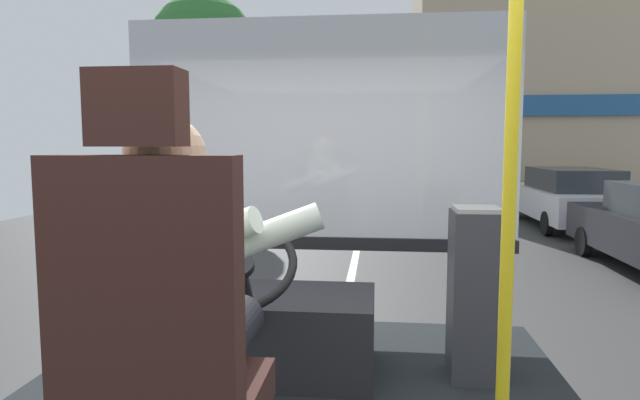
{
  "coord_description": "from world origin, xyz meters",
  "views": [
    {
      "loc": [
        0.38,
        -1.85,
        1.9
      ],
      "look_at": [
        0.05,
        1.17,
        1.59
      ],
      "focal_mm": 30.44,
      "sensor_mm": 36.0,
      "label": 1
    }
  ],
  "objects_px": {
    "steering_console": "(264,330)",
    "fare_box": "(475,294)",
    "handrail_pole": "(511,147)",
    "parked_car_white": "(568,197)",
    "driver_seat": "(163,365)",
    "parked_car_green": "(523,182)",
    "bus_driver": "(179,289)"
  },
  "relations": [
    {
      "from": "handrail_pole",
      "to": "parked_car_white",
      "type": "xyz_separation_m",
      "value": [
        3.94,
        11.21,
        -1.19
      ]
    },
    {
      "from": "driver_seat",
      "to": "handrail_pole",
      "type": "relative_size",
      "value": 0.58
    },
    {
      "from": "bus_driver",
      "to": "fare_box",
      "type": "bearing_deg",
      "value": 48.84
    },
    {
      "from": "handrail_pole",
      "to": "parked_car_white",
      "type": "relative_size",
      "value": 0.52
    },
    {
      "from": "parked_car_green",
      "to": "steering_console",
      "type": "bearing_deg",
      "value": -108.43
    },
    {
      "from": "steering_console",
      "to": "handrail_pole",
      "type": "distance_m",
      "value": 1.58
    },
    {
      "from": "driver_seat",
      "to": "bus_driver",
      "type": "bearing_deg",
      "value": 90.0
    },
    {
      "from": "handrail_pole",
      "to": "bus_driver",
      "type": "bearing_deg",
      "value": -162.63
    },
    {
      "from": "driver_seat",
      "to": "parked_car_white",
      "type": "distance_m",
      "value": 12.65
    },
    {
      "from": "driver_seat",
      "to": "steering_console",
      "type": "height_order",
      "value": "driver_seat"
    },
    {
      "from": "steering_console",
      "to": "handrail_pole",
      "type": "bearing_deg",
      "value": -40.24
    },
    {
      "from": "steering_console",
      "to": "parked_car_white",
      "type": "height_order",
      "value": "steering_console"
    },
    {
      "from": "driver_seat",
      "to": "fare_box",
      "type": "distance_m",
      "value": 1.68
    },
    {
      "from": "handrail_pole",
      "to": "parked_car_white",
      "type": "bearing_deg",
      "value": 70.64
    },
    {
      "from": "driver_seat",
      "to": "fare_box",
      "type": "bearing_deg",
      "value": 51.77
    },
    {
      "from": "driver_seat",
      "to": "parked_car_white",
      "type": "height_order",
      "value": "driver_seat"
    },
    {
      "from": "driver_seat",
      "to": "fare_box",
      "type": "height_order",
      "value": "driver_seat"
    },
    {
      "from": "driver_seat",
      "to": "bus_driver",
      "type": "height_order",
      "value": "driver_seat"
    },
    {
      "from": "steering_console",
      "to": "parked_car_green",
      "type": "relative_size",
      "value": 0.25
    },
    {
      "from": "parked_car_green",
      "to": "parked_car_white",
      "type": "bearing_deg",
      "value": -94.55
    },
    {
      "from": "parked_car_green",
      "to": "handrail_pole",
      "type": "bearing_deg",
      "value": -104.52
    },
    {
      "from": "handrail_pole",
      "to": "parked_car_white",
      "type": "height_order",
      "value": "handrail_pole"
    },
    {
      "from": "steering_console",
      "to": "parked_car_white",
      "type": "distance_m",
      "value": 11.48
    },
    {
      "from": "driver_seat",
      "to": "parked_car_white",
      "type": "xyz_separation_m",
      "value": [
        4.92,
        11.64,
        -0.62
      ]
    },
    {
      "from": "fare_box",
      "to": "parked_car_green",
      "type": "bearing_deg",
      "value": 74.91
    },
    {
      "from": "bus_driver",
      "to": "fare_box",
      "type": "distance_m",
      "value": 1.61
    },
    {
      "from": "steering_console",
      "to": "fare_box",
      "type": "relative_size",
      "value": 1.3
    },
    {
      "from": "bus_driver",
      "to": "steering_console",
      "type": "height_order",
      "value": "bus_driver"
    },
    {
      "from": "driver_seat",
      "to": "parked_car_white",
      "type": "relative_size",
      "value": 0.3
    },
    {
      "from": "driver_seat",
      "to": "steering_console",
      "type": "relative_size",
      "value": 1.2
    },
    {
      "from": "parked_car_white",
      "to": "fare_box",
      "type": "bearing_deg",
      "value": -110.59
    },
    {
      "from": "driver_seat",
      "to": "steering_console",
      "type": "xyz_separation_m",
      "value": [
        0.0,
        1.27,
        -0.35
      ]
    }
  ]
}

